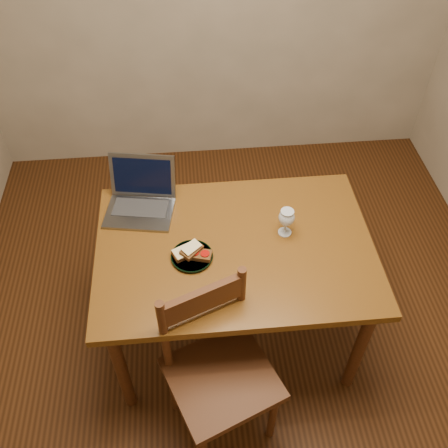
{
  "coord_description": "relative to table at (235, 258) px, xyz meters",
  "views": [
    {
      "loc": [
        -0.23,
        -1.56,
        2.51
      ],
      "look_at": [
        -0.08,
        0.03,
        0.8
      ],
      "focal_mm": 40.0,
      "sensor_mm": 36.0,
      "label": 1
    }
  ],
  "objects": [
    {
      "name": "floor",
      "position": [
        0.04,
        0.06,
        -0.66
      ],
      "size": [
        3.2,
        3.2,
        0.02
      ],
      "primitive_type": "cube",
      "color": "black",
      "rests_on": "ground"
    },
    {
      "name": "table",
      "position": [
        0.0,
        0.0,
        0.0
      ],
      "size": [
        1.3,
        0.9,
        0.74
      ],
      "color": "#4B270C",
      "rests_on": "floor"
    },
    {
      "name": "chair",
      "position": [
        -0.12,
        -0.49,
        -0.14
      ],
      "size": [
        0.57,
        0.55,
        0.47
      ],
      "rotation": [
        0.0,
        0.0,
        0.38
      ],
      "color": "#351E0B",
      "rests_on": "floor"
    },
    {
      "name": "plate",
      "position": [
        -0.2,
        -0.05,
        0.09
      ],
      "size": [
        0.19,
        0.19,
        0.02
      ],
      "primitive_type": "cylinder",
      "color": "black",
      "rests_on": "table"
    },
    {
      "name": "sandwich_cheese",
      "position": [
        -0.24,
        -0.04,
        0.12
      ],
      "size": [
        0.12,
        0.1,
        0.03
      ],
      "primitive_type": null,
      "rotation": [
        0.0,
        0.0,
        0.41
      ],
      "color": "#381E0C",
      "rests_on": "plate"
    },
    {
      "name": "sandwich_tomato",
      "position": [
        -0.17,
        -0.06,
        0.12
      ],
      "size": [
        0.12,
        0.09,
        0.03
      ],
      "primitive_type": null,
      "rotation": [
        0.0,
        0.0,
        -0.27
      ],
      "color": "#381E0C",
      "rests_on": "plate"
    },
    {
      "name": "sandwich_top",
      "position": [
        -0.2,
        -0.05,
        0.14
      ],
      "size": [
        0.11,
        0.11,
        0.03
      ],
      "primitive_type": null,
      "rotation": [
        0.0,
        0.0,
        0.78
      ],
      "color": "#381E0C",
      "rests_on": "plate"
    },
    {
      "name": "milk_glass",
      "position": [
        0.25,
        0.06,
        0.16
      ],
      "size": [
        0.08,
        0.08,
        0.15
      ],
      "primitive_type": null,
      "color": "white",
      "rests_on": "table"
    },
    {
      "name": "laptop",
      "position": [
        -0.44,
        0.32,
        0.15
      ],
      "size": [
        0.38,
        0.35,
        0.24
      ],
      "rotation": [
        0.0,
        0.0,
        -0.18
      ],
      "color": "slate",
      "rests_on": "table"
    }
  ]
}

